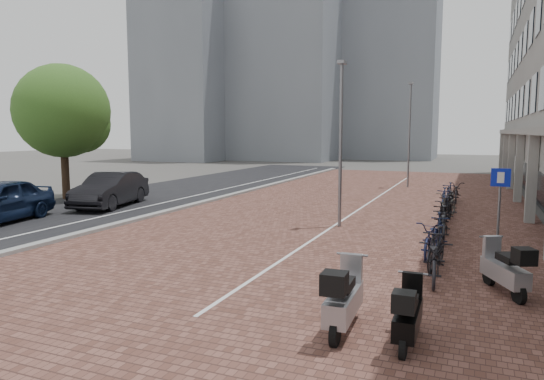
{
  "coord_description": "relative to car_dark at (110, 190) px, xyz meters",
  "views": [
    {
      "loc": [
        6.83,
        -10.47,
        3.4
      ],
      "look_at": [
        0.0,
        6.0,
        1.3
      ],
      "focal_mm": 32.44,
      "sensor_mm": 36.0,
      "label": 1
    }
  ],
  "objects": [
    {
      "name": "ground",
      "position": [
        8.57,
        -7.32,
        -0.79
      ],
      "size": [
        140.0,
        140.0,
        0.0
      ],
      "primitive_type": "plane",
      "color": "#474442",
      "rests_on": "ground"
    },
    {
      "name": "plaza_brick",
      "position": [
        10.57,
        4.68,
        -0.78
      ],
      "size": [
        14.5,
        42.0,
        0.04
      ],
      "primitive_type": "cube",
      "color": "brown",
      "rests_on": "ground"
    },
    {
      "name": "street_asphalt",
      "position": [
        -0.43,
        4.68,
        -0.78
      ],
      "size": [
        8.0,
        50.0,
        0.03
      ],
      "primitive_type": "cube",
      "color": "black",
      "rests_on": "ground"
    },
    {
      "name": "curb",
      "position": [
        3.47,
        4.68,
        -0.72
      ],
      "size": [
        0.35,
        42.0,
        0.14
      ],
      "primitive_type": "cube",
      "color": "gray",
      "rests_on": "ground"
    },
    {
      "name": "lane_line",
      "position": [
        1.57,
        4.68,
        -0.77
      ],
      "size": [
        0.12,
        44.0,
        0.0
      ],
      "primitive_type": "cube",
      "color": "white",
      "rests_on": "street_asphalt"
    },
    {
      "name": "parking_line",
      "position": [
        10.77,
        4.68,
        -0.75
      ],
      "size": [
        0.1,
        30.0,
        0.0
      ],
      "primitive_type": "cube",
      "color": "white",
      "rests_on": "plaza_brick"
    },
    {
      "name": "bg_towers",
      "position": [
        -5.77,
        41.62,
        13.18
      ],
      "size": [
        33.0,
        23.0,
        32.0
      ],
      "color": "gray",
      "rests_on": "ground"
    },
    {
      "name": "car_dark",
      "position": [
        0.0,
        0.0,
        0.0
      ],
      "size": [
        2.72,
        5.04,
        1.58
      ],
      "primitive_type": "imported",
      "rotation": [
        0.0,
        0.0,
        0.23
      ],
      "color": "black",
      "rests_on": "ground"
    },
    {
      "name": "scooter_front",
      "position": [
        16.07,
        -6.69,
        -0.21
      ],
      "size": [
        1.2,
        1.76,
        1.17
      ],
      "primitive_type": null,
      "rotation": [
        0.0,
        0.0,
        0.44
      ],
      "color": "#BBBBC0",
      "rests_on": "ground"
    },
    {
      "name": "scooter_mid",
      "position": [
        14.52,
        -9.99,
        -0.25
      ],
      "size": [
        0.51,
        1.57,
        1.08
      ],
      "primitive_type": null,
      "rotation": [
        0.0,
        0.0,
        0.01
      ],
      "color": "black",
      "rests_on": "ground"
    },
    {
      "name": "scooter_back",
      "position": [
        13.44,
        -9.87,
        -0.16
      ],
      "size": [
        0.64,
        1.84,
        1.25
      ],
      "primitive_type": null,
      "rotation": [
        0.0,
        0.0,
        0.04
      ],
      "color": "#99999E",
      "rests_on": "ground"
    },
    {
      "name": "parking_sign",
      "position": [
        16.07,
        -2.88,
        0.82
      ],
      "size": [
        0.5,
        0.09,
        2.41
      ],
      "rotation": [
        0.0,
        0.0,
        -0.0
      ],
      "color": "slate",
      "rests_on": "ground"
    },
    {
      "name": "lamp_near",
      "position": [
        10.98,
        -0.79,
        2.11
      ],
      "size": [
        0.12,
        0.12,
        5.81
      ],
      "primitive_type": "cylinder",
      "color": "gray",
      "rests_on": "ground"
    },
    {
      "name": "lamp_far",
      "position": [
        11.6,
        13.28,
        2.38
      ],
      "size": [
        0.12,
        0.12,
        6.35
      ],
      "primitive_type": "cylinder",
      "color": "gray",
      "rests_on": "ground"
    },
    {
      "name": "street_tree",
      "position": [
        -3.77,
        1.33,
        3.53
      ],
      "size": [
        4.67,
        4.67,
        6.8
      ],
      "color": "#382619",
      "rests_on": "ground"
    },
    {
      "name": "bike_row",
      "position": [
        14.5,
        0.58,
        -0.27
      ],
      "size": [
        1.16,
        15.81,
        1.05
      ],
      "color": "black",
      "rests_on": "ground"
    }
  ]
}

